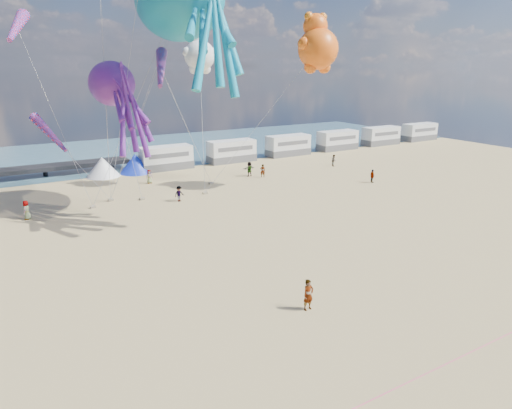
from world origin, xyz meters
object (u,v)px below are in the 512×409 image
motorhome_3 (337,140)px  beachgoer_5 (263,171)px  standing_person (308,295)px  sandbag_d (211,183)px  beachgoer_3 (372,176)px  tent_white (103,167)px  sandbag_a (93,207)px  beachgoer_2 (179,194)px  windsock_mid (161,68)px  kite_teddy_orange (318,49)px  tent_blue (135,163)px  motorhome_5 (419,132)px  kite_panda (199,56)px  sandbag_c (205,193)px  motorhome_4 (381,136)px  beachgoer_1 (334,160)px  motorhome_0 (166,158)px  windsock_left (17,27)px  beachgoer_0 (149,177)px  windsock_right (49,133)px  sandbag_b (142,199)px  sandbag_e (111,200)px  motorhome_2 (288,145)px  motorhome_1 (232,151)px  kite_octopus_purple (112,84)px  beachgoer_4 (249,169)px

motorhome_3 → beachgoer_5: 22.51m
standing_person → sandbag_d: 28.85m
beachgoer_5 → beachgoer_3: bearing=168.0°
tent_white → sandbag_a: size_ratio=8.00×
beachgoer_2 → windsock_mid: bearing=-137.2°
beachgoer_3 → kite_teddy_orange: size_ratio=0.22×
tent_blue → sandbag_a: tent_blue is taller
windsock_mid → tent_blue: bearing=104.9°
motorhome_5 → beachgoer_3: size_ratio=4.30×
sandbag_d → kite_panda: 13.77m
standing_person → sandbag_c: (4.95, 24.52, -0.78)m
motorhome_4 → beachgoer_1: (-18.05, -9.44, -0.74)m
motorhome_0 → beachgoer_2: motorhome_0 is taller
motorhome_5 → motorhome_4: bearing=180.0°
beachgoer_5 → windsock_left: size_ratio=0.23×
motorhome_0 → kite_teddy_orange: size_ratio=0.94×
beachgoer_0 → beachgoer_3: 25.44m
motorhome_5 → kite_teddy_orange: (-36.76, -16.97, 12.97)m
motorhome_0 → sandbag_d: bearing=-80.8°
sandbag_a → windsock_left: (-4.22, 0.70, 15.73)m
sandbag_c → windsock_right: (-14.03, 1.21, 7.08)m
motorhome_5 → windsock_left: size_ratio=0.96×
motorhome_0 → tent_white: 8.01m
motorhome_3 → tent_blue: motorhome_3 is taller
sandbag_b → beachgoer_2: bearing=-37.9°
sandbag_d → sandbag_e: 11.49m
motorhome_0 → tent_white: bearing=180.0°
standing_person → sandbag_e: 27.19m
beachgoer_0 → sandbag_c: size_ratio=3.14×
motorhome_0 → sandbag_c: (-0.67, -13.43, -1.39)m
sandbag_b → kite_panda: 15.87m
motorhome_3 → sandbag_a: motorhome_3 is taller
windsock_mid → motorhome_2: bearing=57.8°
windsock_left → sandbag_a: bearing=6.1°
motorhome_1 → motorhome_5: 38.00m
standing_person → windsock_right: 28.01m
sandbag_a → sandbag_b: bearing=4.5°
standing_person → sandbag_e: (-4.19, 26.86, -0.78)m
tent_blue → kite_octopus_purple: bearing=-111.9°
beachgoer_3 → kite_panda: 23.22m
motorhome_5 → beachgoer_4: motorhome_5 is taller
beachgoer_0 → windsock_left: windsock_left is taller
beachgoer_2 → sandbag_a: 8.13m
beachgoer_2 → sandbag_b: beachgoer_2 is taller
motorhome_2 → beachgoer_0: bearing=-165.3°
tent_white → sandbag_b: size_ratio=8.00×
motorhome_1 → motorhome_3: bearing=0.0°
beachgoer_1 → kite_panda: size_ratio=0.28×
motorhome_3 → motorhome_4: size_ratio=1.00×
kite_teddy_orange → windsock_right: size_ratio=1.30×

